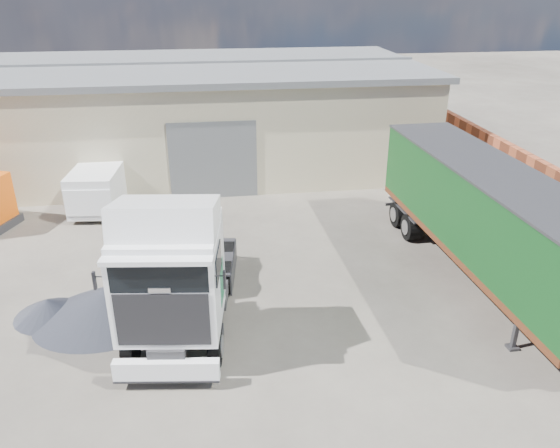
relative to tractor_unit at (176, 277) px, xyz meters
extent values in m
plane|color=black|center=(3.31, 0.83, -1.94)|extent=(120.00, 120.00, 0.00)
cube|color=beige|center=(-2.69, 16.83, 0.56)|extent=(30.00, 12.00, 5.00)
cube|color=#56595B|center=(-2.69, 16.83, 3.21)|extent=(30.60, 12.60, 0.30)
cube|color=#56595B|center=(1.31, 10.81, -0.14)|extent=(4.00, 0.08, 3.60)
cube|color=#56595B|center=(-2.69, 16.83, 3.41)|extent=(30.60, 0.40, 0.15)
cube|color=brown|center=(14.81, 6.83, -0.69)|extent=(0.35, 26.00, 2.50)
cylinder|color=black|center=(-0.16, -1.24, -1.39)|extent=(2.65, 1.40, 1.09)
cylinder|color=black|center=(0.30, 2.35, -1.39)|extent=(2.70, 1.41, 1.09)
cylinder|color=black|center=(0.48, 3.78, -1.39)|extent=(2.70, 1.41, 1.09)
cube|color=#2D2D30|center=(0.15, 1.22, -1.01)|extent=(1.77, 6.87, 0.31)
cube|color=white|center=(-0.28, -2.21, -1.37)|extent=(2.64, 0.58, 0.57)
cube|color=white|center=(-0.11, -0.88, 0.41)|extent=(2.85, 2.68, 2.53)
cube|color=black|center=(-0.26, -2.05, 0.02)|extent=(2.26, 0.34, 1.44)
cube|color=black|center=(-0.26, -2.03, 1.16)|extent=(2.31, 0.34, 0.77)
cube|color=white|center=(-0.08, -0.67, 2.03)|extent=(2.79, 2.30, 1.27)
cube|color=#0B522F|center=(-1.34, -0.31, 0.13)|extent=(0.11, 0.77, 1.13)
cube|color=#0B522F|center=(1.23, -0.63, 0.13)|extent=(0.11, 0.77, 1.13)
cylinder|color=#2D2D30|center=(0.32, 2.55, -0.79)|extent=(1.27, 1.27, 0.12)
cube|color=#2D2D30|center=(9.15, -1.89, -1.39)|extent=(0.31, 0.31, 1.09)
cylinder|color=black|center=(9.81, 5.89, -1.41)|extent=(2.55, 1.12, 1.05)
cube|color=#2D2D30|center=(9.93, 1.89, -1.05)|extent=(1.15, 11.87, 0.35)
cube|color=#582D14|center=(9.93, 1.89, -0.72)|extent=(2.82, 11.92, 0.24)
cube|color=black|center=(9.93, 1.89, 0.68)|extent=(2.82, 11.92, 2.57)
cube|color=#2D2D30|center=(9.93, 1.89, 1.99)|extent=(2.89, 11.98, 0.08)
cylinder|color=black|center=(-3.84, 9.00, -1.60)|extent=(2.02, 0.85, 0.68)
cylinder|color=black|center=(-3.54, 12.26, -1.60)|extent=(2.02, 0.85, 0.68)
cube|color=white|center=(-3.69, 10.63, -0.86)|extent=(2.37, 4.87, 1.74)
cube|color=white|center=(-3.87, 8.70, -0.91)|extent=(1.97, 1.09, 1.13)
cube|color=black|center=(-3.85, 8.90, -0.35)|extent=(1.79, 0.25, 0.61)
cone|color=#20222B|center=(-2.16, 1.36, -1.46)|extent=(5.71, 5.71, 0.95)
cone|color=#20222B|center=(-0.24, 0.95, -1.70)|extent=(2.14, 2.14, 0.48)
cone|color=#20222B|center=(-4.02, 1.60, -1.65)|extent=(2.61, 2.61, 0.57)
camera|label=1|loc=(1.01, -13.29, 7.50)|focal=35.00mm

